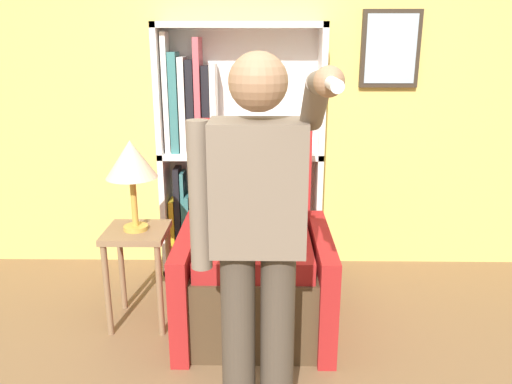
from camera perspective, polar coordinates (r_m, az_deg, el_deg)
wall_back at (r=3.68m, az=-0.20°, el=12.61°), size 8.00×0.11×2.80m
bookcase at (r=3.61m, az=-4.05°, el=4.15°), size 1.16×0.28×1.80m
armchair at (r=3.03m, az=-0.14°, el=-8.35°), size 0.88×0.84×1.22m
person_standing at (r=2.05m, az=0.18°, el=-4.28°), size 0.53×0.78×1.64m
side_table at (r=3.09m, az=-13.37°, el=-6.54°), size 0.36×0.36×0.61m
table_lamp at (r=2.92m, az=-14.09°, el=3.38°), size 0.29×0.29×0.54m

